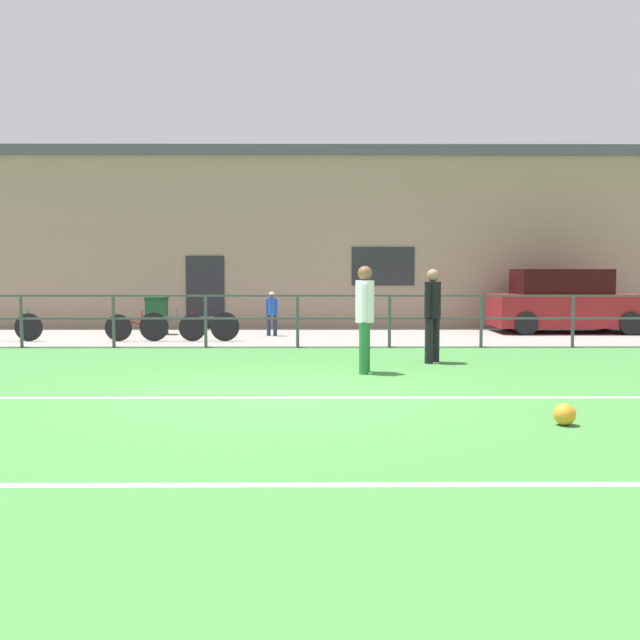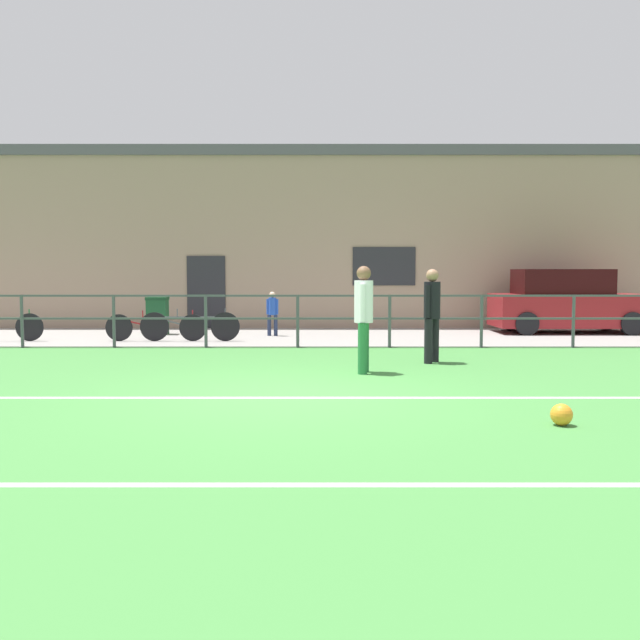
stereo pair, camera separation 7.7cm
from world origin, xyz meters
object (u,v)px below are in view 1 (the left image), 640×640
bicycle_parked_1 (155,327)px  bicycle_parked_2 (189,326)px  soccer_ball_match (565,414)px  trash_bin_0 (157,315)px  player_striker (365,312)px  player_goalkeeper (433,310)px  parked_car_red (565,303)px  spectator_child (272,311)px

bicycle_parked_1 → bicycle_parked_2: bicycle_parked_2 is taller
soccer_ball_match → trash_bin_0: bearing=122.3°
player_striker → trash_bin_0: player_striker is taller
player_goalkeeper → player_striker: 1.84m
soccer_ball_match → player_striker: bearing=115.7°
player_striker → trash_bin_0: (-4.94, 6.89, -0.48)m
player_striker → parked_car_red: 9.45m
bicycle_parked_1 → bicycle_parked_2: (0.80, 0.00, 0.02)m
soccer_ball_match → trash_bin_0: 12.79m
spectator_child → parked_car_red: 7.86m
player_goalkeeper → bicycle_parked_2: 6.37m
player_goalkeeper → spectator_child: player_goalkeeper is taller
soccer_ball_match → parked_car_red: (4.01, 11.31, 0.70)m
player_striker → bicycle_parked_2: player_striker is taller
parked_car_red → bicycle_parked_2: 9.94m
trash_bin_0 → bicycle_parked_1: bearing=-78.4°
trash_bin_0 → parked_car_red: bearing=2.6°
spectator_child → bicycle_parked_1: size_ratio=0.47×
soccer_ball_match → bicycle_parked_1: (-6.45, 8.99, 0.23)m
parked_car_red → trash_bin_0: parked_car_red is taller
spectator_child → bicycle_parked_1: 3.00m
player_striker → trash_bin_0: 8.50m
bicycle_parked_1 → player_striker: bearing=-48.0°
bicycle_parked_2 → soccer_ball_match: bearing=-57.9°
player_striker → trash_bin_0: bearing=-134.1°
spectator_child → parked_car_red: size_ratio=0.28×
parked_car_red → soccer_ball_match: bearing=-109.5°
player_striker → bicycle_parked_1: 6.86m
player_striker → soccer_ball_match: 4.43m
bicycle_parked_2 → trash_bin_0: (-1.17, 1.82, 0.14)m
spectator_child → bicycle_parked_2: size_ratio=0.48×
player_striker → trash_bin_0: size_ratio=1.79×
player_goalkeeper → soccer_ball_match: bearing=-136.6°
bicycle_parked_1 → trash_bin_0: size_ratio=2.43×
player_striker → spectator_child: bearing=-153.2°
parked_car_red → bicycle_parked_1: 10.72m
spectator_child → parked_car_red: (7.81, 0.94, 0.16)m
player_goalkeeper → player_striker: size_ratio=0.97×
soccer_ball_match → parked_car_red: size_ratio=0.06×
player_goalkeeper → trash_bin_0: (-6.25, 5.61, -0.45)m
player_goalkeeper → trash_bin_0: bearing=85.3°
parked_car_red → bicycle_parked_2: parked_car_red is taller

